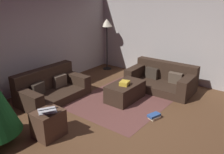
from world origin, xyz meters
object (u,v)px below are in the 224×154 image
Objects in this scene: tv_remote at (126,85)px; corner_lamp at (107,27)px; book_stack at (154,116)px; ottoman at (125,92)px; couch_left at (50,88)px; laptop at (48,110)px; gift_box at (125,83)px; side_table at (49,124)px; couch_right at (162,79)px.

corner_lamp is (1.68, 1.94, 1.00)m from tv_remote.
book_stack is at bearing -113.93° from tv_remote.
corner_lamp reaches higher than ottoman.
couch_left is 10.68× the size of tv_remote.
corner_lamp is at bearing 43.84° from tv_remote.
laptop is at bearing 50.23° from couch_left.
laptop reaches higher than ottoman.
laptop reaches higher than book_stack.
tv_remote is (0.03, -0.03, -0.04)m from gift_box.
ottoman is 1.92× the size of side_table.
couch_left is at bearing 125.18° from ottoman.
side_table is 1.72× the size of book_stack.
ottoman is 0.59× the size of corner_lamp.
couch_left reaches higher than book_stack.
book_stack is at bearing -106.71° from gift_box.
couch_right is at bearing -100.27° from corner_lamp.
laptop reaches higher than side_table.
couch_right reaches higher than side_table.
couch_right is (2.27, -1.90, -0.01)m from couch_left.
couch_left is 7.33× the size of gift_box.
ottoman is at bearing -130.82° from corner_lamp.
side_table is at bearing -156.39° from corner_lamp.
corner_lamp reaches higher than laptop.
side_table is at bearing 60.69° from laptop.
couch_right reaches higher than tv_remote.
gift_box is 2.08m from side_table.
gift_box reaches higher than book_stack.
couch_right is 1.32m from tv_remote.
ottoman is at bearing -5.93° from side_table.
gift_box reaches higher than side_table.
couch_right is 11.04× the size of tv_remote.
side_table is at bearing 77.45° from couch_right.
gift_box is 2.73m from corner_lamp.
tv_remote is 1.07m from book_stack.
side_table is 1.01× the size of laptop.
ottoman is at bearing 124.90° from couch_left.
couch_left is at bearing 47.83° from couch_right.
couch_left is 1.88m from tv_remote.
corner_lamp reaches higher than tv_remote.
ottoman is (-1.20, 0.39, -0.05)m from couch_right.
couch_left is 2.94m from corner_lamp.
gift_box is at bearing -7.41° from side_table.
ottoman is 6.24× the size of tv_remote.
gift_box is 2.09m from laptop.
tv_remote is at bearing -8.13° from side_table.
laptop is (-2.18, 0.16, 0.36)m from ottoman.
corner_lamp is at bearing 24.17° from laptop.
laptop is (-0.03, -0.06, 0.31)m from side_table.
couch_right is 3.44m from laptop.
laptop is (-1.11, -1.35, 0.30)m from couch_left.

